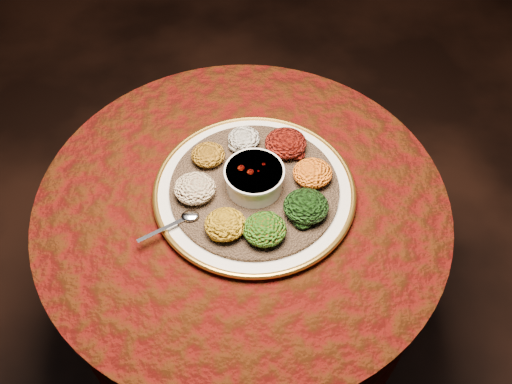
{
  "coord_description": "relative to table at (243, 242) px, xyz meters",
  "views": [
    {
      "loc": [
        -0.03,
        -0.79,
        1.79
      ],
      "look_at": [
        0.03,
        0.0,
        0.76
      ],
      "focal_mm": 40.0,
      "sensor_mm": 36.0,
      "label": 1
    }
  ],
  "objects": [
    {
      "name": "portion_timatim",
      "position": [
        -0.1,
        0.0,
        0.23
      ],
      "size": [
        0.1,
        0.09,
        0.05
      ],
      "primitive_type": "ellipsoid",
      "color": "maroon",
      "rests_on": "injera"
    },
    {
      "name": "portion_mixveg",
      "position": [
        0.04,
        -0.12,
        0.23
      ],
      "size": [
        0.09,
        0.09,
        0.05
      ],
      "primitive_type": "ellipsoid",
      "color": "#AF2B0B",
      "rests_on": "injera"
    },
    {
      "name": "injera",
      "position": [
        0.03,
        0.02,
        0.2
      ],
      "size": [
        0.44,
        0.44,
        0.01
      ],
      "primitive_type": "cylinder",
      "rotation": [
        0.0,
        0.0,
        0.15
      ],
      "color": "brown",
      "rests_on": "platter"
    },
    {
      "name": "portion_kitfo",
      "position": [
        0.11,
        0.12,
        0.23
      ],
      "size": [
        0.1,
        0.1,
        0.05
      ],
      "primitive_type": "ellipsoid",
      "color": "black",
      "rests_on": "injera"
    },
    {
      "name": "portion_gomen",
      "position": [
        0.14,
        -0.07,
        0.23
      ],
      "size": [
        0.1,
        0.1,
        0.05
      ],
      "primitive_type": "ellipsoid",
      "color": "black",
      "rests_on": "injera"
    },
    {
      "name": "portion_ayib",
      "position": [
        0.01,
        0.15,
        0.23
      ],
      "size": [
        0.08,
        0.07,
        0.04
      ],
      "primitive_type": "ellipsoid",
      "color": "beige",
      "rests_on": "injera"
    },
    {
      "name": "spoon",
      "position": [
        -0.13,
        -0.06,
        0.21
      ],
      "size": [
        0.14,
        0.08,
        0.01
      ],
      "rotation": [
        0.0,
        0.0,
        -2.67
      ],
      "color": "silver",
      "rests_on": "injera"
    },
    {
      "name": "portion_kik",
      "position": [
        -0.04,
        -0.1,
        0.23
      ],
      "size": [
        0.09,
        0.09,
        0.04
      ],
      "primitive_type": "ellipsoid",
      "color": "#BB8610",
      "rests_on": "injera"
    },
    {
      "name": "stew_bowl",
      "position": [
        0.03,
        0.02,
        0.24
      ],
      "size": [
        0.14,
        0.14,
        0.06
      ],
      "color": "silver",
      "rests_on": "injera"
    },
    {
      "name": "platter",
      "position": [
        0.03,
        0.02,
        0.19
      ],
      "size": [
        0.47,
        0.47,
        0.02
      ],
      "rotation": [
        0.0,
        0.0,
        0.03
      ],
      "color": "silver",
      "rests_on": "table"
    },
    {
      "name": "table",
      "position": [
        0.0,
        0.0,
        0.0
      ],
      "size": [
        0.96,
        0.96,
        0.73
      ],
      "color": "black",
      "rests_on": "ground"
    },
    {
      "name": "portion_shiro",
      "position": [
        -0.07,
        0.1,
        0.23
      ],
      "size": [
        0.08,
        0.08,
        0.04
      ],
      "primitive_type": "ellipsoid",
      "color": "#9C6312",
      "rests_on": "injera"
    },
    {
      "name": "portion_tikil",
      "position": [
        0.16,
        0.03,
        0.23
      ],
      "size": [
        0.09,
        0.09,
        0.04
      ],
      "primitive_type": "ellipsoid",
      "color": "#B8740F",
      "rests_on": "injera"
    }
  ]
}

